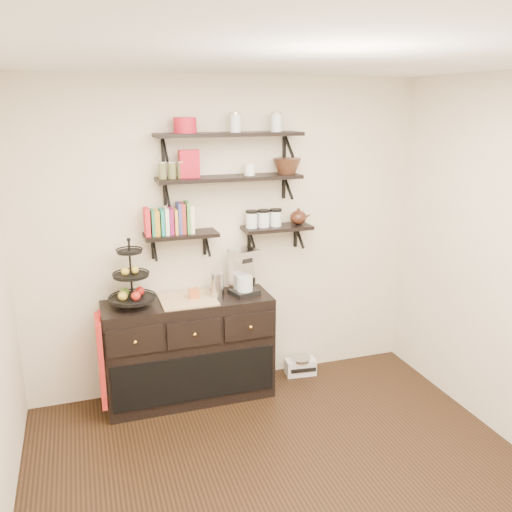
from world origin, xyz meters
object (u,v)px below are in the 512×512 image
at_px(coffee_maker, 243,272).
at_px(radio, 301,366).
at_px(sideboard, 189,350).
at_px(fruit_stand, 132,284).

height_order(coffee_maker, radio, coffee_maker).
distance_m(coffee_maker, radio, 1.16).
relative_size(sideboard, radio, 4.77).
relative_size(sideboard, coffee_maker, 3.52).
xyz_separation_m(sideboard, radio, (1.07, 0.09, -0.37)).
bearing_deg(fruit_stand, coffee_maker, 1.41).
height_order(sideboard, radio, sideboard).
height_order(sideboard, coffee_maker, coffee_maker).
bearing_deg(fruit_stand, sideboard, -0.53).
distance_m(sideboard, coffee_maker, 0.80).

